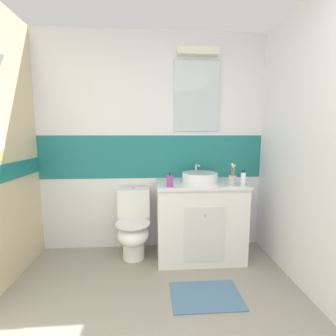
# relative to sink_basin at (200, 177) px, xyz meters

# --- Properties ---
(ground_plane) EXTENTS (3.20, 3.48, 0.04)m
(ground_plane) POSITION_rel_sink_basin_xyz_m (-0.51, -0.92, -0.93)
(ground_plane) COLOR gray
(wall_back_tiled) EXTENTS (3.20, 0.20, 2.50)m
(wall_back_tiled) POSITION_rel_sink_basin_xyz_m (-0.50, 0.32, 0.36)
(wall_back_tiled) COLOR white
(wall_back_tiled) RESTS_ON ground_plane
(vanity_cabinet) EXTENTS (0.94, 0.59, 0.85)m
(vanity_cabinet) POSITION_rel_sink_basin_xyz_m (0.00, -0.00, -0.48)
(vanity_cabinet) COLOR white
(vanity_cabinet) RESTS_ON ground_plane
(sink_basin) EXTENTS (0.38, 0.43, 0.18)m
(sink_basin) POSITION_rel_sink_basin_xyz_m (0.00, 0.00, 0.00)
(sink_basin) COLOR white
(sink_basin) RESTS_ON vanity_cabinet
(toilet) EXTENTS (0.37, 0.50, 0.76)m
(toilet) POSITION_rel_sink_basin_xyz_m (-0.73, 0.03, -0.55)
(toilet) COLOR white
(toilet) RESTS_ON ground_plane
(toothbrush_cup) EXTENTS (0.07, 0.07, 0.23)m
(toothbrush_cup) POSITION_rel_sink_basin_xyz_m (0.29, -0.20, 0.01)
(toothbrush_cup) COLOR #B2ADA3
(toothbrush_cup) RESTS_ON vanity_cabinet
(soap_dispenser) EXTENTS (0.07, 0.07, 0.15)m
(soap_dispenser) POSITION_rel_sink_basin_xyz_m (-0.34, -0.21, 0.00)
(soap_dispenser) COLOR #993F99
(soap_dispenser) RESTS_ON vanity_cabinet
(deodorant_spray_can) EXTENTS (0.05, 0.05, 0.15)m
(deodorant_spray_can) POSITION_rel_sink_basin_xyz_m (0.40, -0.21, 0.02)
(deodorant_spray_can) COLOR white
(deodorant_spray_can) RESTS_ON vanity_cabinet
(bath_mat) EXTENTS (0.59, 0.40, 0.01)m
(bath_mat) POSITION_rel_sink_basin_xyz_m (-0.07, -0.69, -0.90)
(bath_mat) COLOR #4C7299
(bath_mat) RESTS_ON ground_plane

